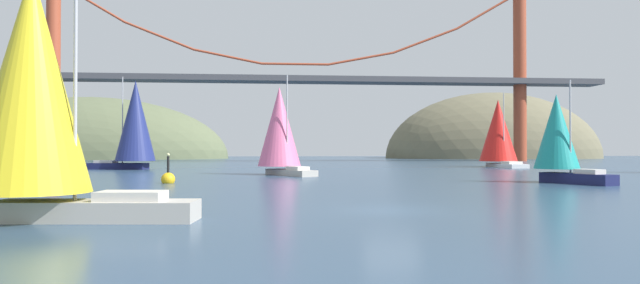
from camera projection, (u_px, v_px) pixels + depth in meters
ground_plane at (392, 210)px, 24.90m from camera, size 360.00×360.00×0.00m
headland_right at (493, 158)px, 164.72m from camera, size 63.44×44.00×38.53m
headland_left at (90, 159)px, 154.42m from camera, size 75.88×44.00×34.03m
suspension_bridge at (295, 77)px, 119.73m from camera, size 135.88×6.00×37.79m
sailboat_pink_spinnaker at (280, 129)px, 59.07m from camera, size 6.86×8.69×10.38m
sailboat_yellow_sail at (36, 89)px, 21.23m from camera, size 8.77×4.83×11.31m
sailboat_teal_sail at (559, 136)px, 45.26m from camera, size 4.89×7.23×8.20m
sailboat_navy_sail at (134, 123)px, 74.35m from camera, size 9.93×6.17×12.36m
sailboat_red_spinnaker at (499, 132)px, 84.25m from camera, size 5.89×9.81×10.97m
channel_buoy at (168, 179)px, 44.45m from camera, size 1.10×1.10×2.64m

